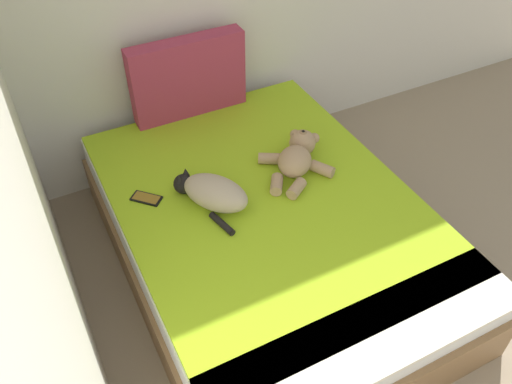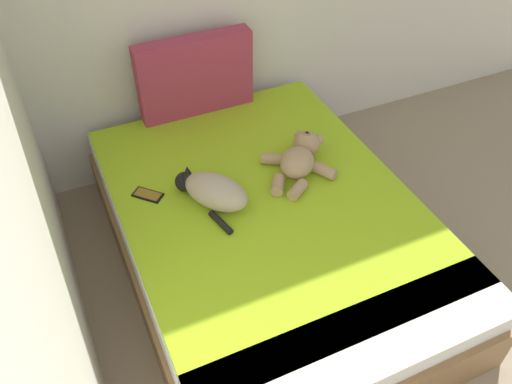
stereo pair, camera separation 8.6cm
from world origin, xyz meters
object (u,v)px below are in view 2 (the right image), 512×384
(cat, at_px, (213,191))
(cell_phone, at_px, (148,195))
(bed, at_px, (268,236))
(patterned_cushion, at_px, (195,76))
(teddy_bear, at_px, (300,158))

(cat, distance_m, cell_phone, 0.34)
(bed, bearing_deg, patterned_cushion, 92.23)
(cat, xyz_separation_m, cell_phone, (-0.28, 0.18, -0.07))
(patterned_cushion, bearing_deg, bed, -87.77)
(teddy_bear, relative_size, cell_phone, 2.69)
(patterned_cushion, xyz_separation_m, cat, (-0.21, -0.79, -0.16))
(teddy_bear, bearing_deg, bed, -144.77)
(bed, distance_m, patterned_cushion, 1.03)
(cell_phone, bearing_deg, bed, -30.29)
(cat, bearing_deg, bed, -28.24)
(bed, height_order, cat, cat)
(patterned_cushion, distance_m, cat, 0.83)
(patterned_cushion, height_order, cell_phone, patterned_cushion)
(patterned_cushion, bearing_deg, teddy_bear, -67.83)
(patterned_cushion, distance_m, cell_phone, 0.81)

